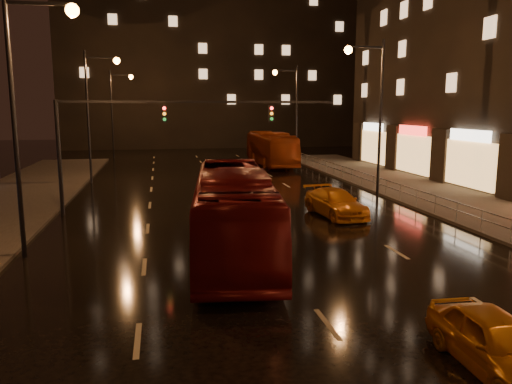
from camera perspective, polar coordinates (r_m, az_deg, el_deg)
The scene contains 9 objects.
ground at distance 28.98m, azimuth -2.17°, elevation -1.90°, with size 140.00×140.00×0.00m, color black.
sidewalk_right at distance 29.69m, azimuth 26.22°, elevation -2.47°, with size 7.00×70.00×0.15m, color #38332D.
building_distant at distance 81.43m, azimuth -5.20°, elevation 18.17°, with size 44.00×16.00×36.00m, color black.
traffic_signal at distance 28.10m, azimuth -12.57°, elevation 7.26°, with size 15.31×0.32×6.20m.
railing_right at distance 30.23m, azimuth 17.91°, elevation -0.16°, with size 0.05×56.00×1.00m.
bus_red at distance 19.84m, azimuth -2.58°, elevation -2.24°, with size 2.86×12.21×3.40m, color #630E0F.
bus_curb at distance 51.02m, azimuth 1.71°, elevation 4.98°, with size 2.83×12.10×3.37m, color #98350F.
taxi_near at distance 12.62m, azimuth 25.74°, elevation -15.22°, with size 1.58×3.93×1.34m, color #C06E12.
taxi_far at distance 27.24m, azimuth 9.08°, elevation -1.23°, with size 2.00×4.92×1.43m, color orange.
Camera 1 is at (-4.29, -8.08, 5.76)m, focal length 35.00 mm.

